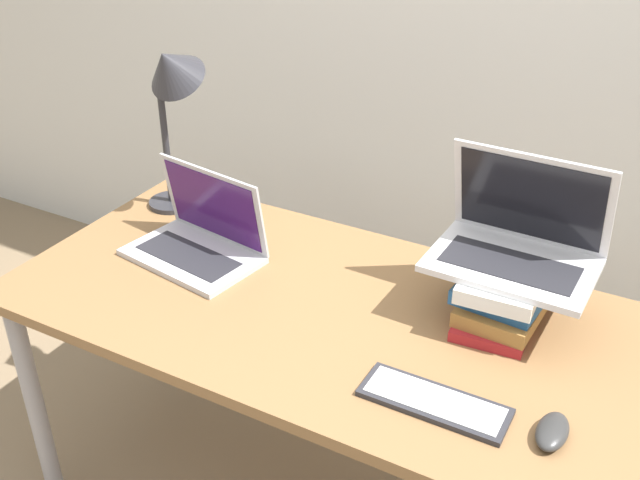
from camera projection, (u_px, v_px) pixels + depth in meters
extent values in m
cube|color=brown|center=(323.00, 310.00, 1.83)|extent=(1.58, 0.77, 0.03)
cylinder|color=gray|center=(35.00, 404.00, 2.07)|extent=(0.05, 0.05, 0.70)
cylinder|color=gray|center=(181.00, 289.00, 2.57)|extent=(0.05, 0.05, 0.70)
cylinder|color=gray|center=(628.00, 439.00, 1.96)|extent=(0.05, 0.05, 0.70)
cube|color=#B2B2B7|center=(192.00, 256.00, 2.01)|extent=(0.38, 0.27, 0.02)
cube|color=#232328|center=(188.00, 255.00, 1.99)|extent=(0.30, 0.16, 0.00)
cube|color=#B2B2B7|center=(214.00, 205.00, 2.01)|extent=(0.36, 0.10, 0.22)
cube|color=#381451|center=(212.00, 206.00, 2.01)|extent=(0.32, 0.08, 0.19)
cube|color=maroon|center=(497.00, 314.00, 1.77)|extent=(0.19, 0.28, 0.03)
cube|color=olive|center=(506.00, 303.00, 1.75)|extent=(0.18, 0.27, 0.04)
cube|color=#235693|center=(505.00, 288.00, 1.74)|extent=(0.21, 0.23, 0.04)
cube|color=white|center=(506.00, 277.00, 1.71)|extent=(0.18, 0.27, 0.04)
cube|color=silver|center=(511.00, 265.00, 1.71)|extent=(0.38, 0.26, 0.02)
cube|color=#232328|center=(510.00, 264.00, 1.69)|extent=(0.31, 0.14, 0.00)
cube|color=silver|center=(531.00, 199.00, 1.71)|extent=(0.37, 0.08, 0.24)
cube|color=black|center=(530.00, 200.00, 1.71)|extent=(0.33, 0.07, 0.21)
cube|color=#28282D|center=(434.00, 402.00, 1.51)|extent=(0.31, 0.11, 0.01)
cube|color=silver|center=(435.00, 400.00, 1.51)|extent=(0.28, 0.09, 0.00)
ellipsoid|color=#2D2D2D|center=(552.00, 431.00, 1.43)|extent=(0.06, 0.11, 0.03)
cylinder|color=#28282D|center=(172.00, 202.00, 2.28)|extent=(0.14, 0.14, 0.01)
cylinder|color=#28282D|center=(165.00, 141.00, 2.18)|extent=(0.02, 0.02, 0.39)
cone|color=#28282D|center=(170.00, 66.00, 2.00)|extent=(0.16, 0.19, 0.17)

